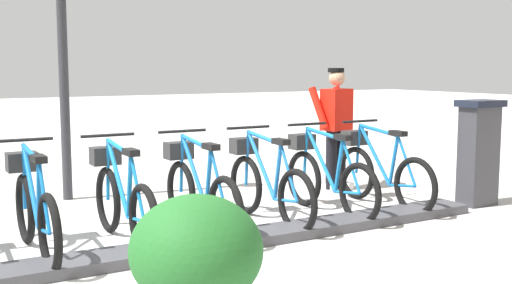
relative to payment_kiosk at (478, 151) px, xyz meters
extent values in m
plane|color=beige|center=(-0.05, 4.07, -0.67)|extent=(60.00, 60.00, 0.00)
cube|color=#47474C|center=(-0.05, 4.07, -0.62)|extent=(0.44, 7.25, 0.10)
cube|color=#38383D|center=(0.00, 0.00, -0.07)|extent=(0.28, 0.44, 1.20)
cube|color=#194C8C|center=(0.15, 0.00, 0.28)|extent=(0.03, 0.30, 0.40)
cube|color=black|center=(0.00, 0.00, 0.57)|extent=(0.36, 0.52, 0.08)
torus|color=black|center=(-0.03, 1.05, -0.33)|extent=(0.67, 0.07, 0.67)
torus|color=black|center=(1.02, 1.05, -0.33)|extent=(0.67, 0.07, 0.67)
cylinder|color=blue|center=(0.68, 1.05, -0.05)|extent=(0.60, 0.05, 0.70)
cylinder|color=blue|center=(0.34, 1.05, -0.09)|extent=(0.16, 0.04, 0.61)
cylinder|color=blue|center=(0.62, 1.05, 0.25)|extent=(0.69, 0.05, 0.11)
cylinder|color=blue|center=(0.18, 1.05, -0.36)|extent=(0.43, 0.03, 0.09)
cylinder|color=blue|center=(0.12, 1.05, -0.06)|extent=(0.33, 0.03, 0.56)
cylinder|color=blue|center=(0.99, 1.05, -0.02)|extent=(0.10, 0.04, 0.62)
cube|color=black|center=(0.28, 1.05, 0.24)|extent=(0.22, 0.10, 0.06)
cylinder|color=black|center=(0.96, 1.05, 0.33)|extent=(0.03, 0.54, 0.03)
cube|color=#2D2D2D|center=(1.07, 1.05, 0.11)|extent=(0.20, 0.28, 0.18)
torus|color=black|center=(-0.03, 1.86, -0.33)|extent=(0.67, 0.07, 0.67)
torus|color=black|center=(1.02, 1.85, -0.33)|extent=(0.67, 0.07, 0.67)
cylinder|color=#1A78C0|center=(0.68, 1.85, -0.05)|extent=(0.60, 0.05, 0.70)
cylinder|color=#1A78C0|center=(0.34, 1.85, -0.09)|extent=(0.16, 0.04, 0.61)
cylinder|color=#1A78C0|center=(0.62, 1.85, 0.25)|extent=(0.69, 0.05, 0.11)
cylinder|color=#1A78C0|center=(0.18, 1.86, -0.36)|extent=(0.43, 0.03, 0.09)
cylinder|color=#1A78C0|center=(0.12, 1.86, -0.06)|extent=(0.33, 0.03, 0.56)
cylinder|color=#1A78C0|center=(0.99, 1.85, -0.02)|extent=(0.10, 0.04, 0.62)
cube|color=black|center=(0.28, 1.86, 0.24)|extent=(0.22, 0.10, 0.06)
cylinder|color=black|center=(0.96, 1.85, 0.33)|extent=(0.03, 0.54, 0.03)
cube|color=#2D2D2D|center=(1.07, 1.85, 0.11)|extent=(0.20, 0.28, 0.18)
torus|color=black|center=(-0.03, 2.66, -0.33)|extent=(0.67, 0.07, 0.67)
torus|color=black|center=(1.02, 2.66, -0.33)|extent=(0.67, 0.07, 0.67)
cylinder|color=blue|center=(0.68, 2.66, -0.05)|extent=(0.60, 0.05, 0.70)
cylinder|color=blue|center=(0.34, 2.66, -0.09)|extent=(0.16, 0.04, 0.61)
cylinder|color=blue|center=(0.62, 2.66, 0.25)|extent=(0.69, 0.05, 0.11)
cylinder|color=blue|center=(0.18, 2.66, -0.36)|extent=(0.43, 0.03, 0.09)
cylinder|color=blue|center=(0.12, 2.66, -0.06)|extent=(0.33, 0.03, 0.56)
cylinder|color=blue|center=(0.99, 2.66, -0.02)|extent=(0.10, 0.04, 0.62)
cube|color=black|center=(0.28, 2.66, 0.24)|extent=(0.22, 0.10, 0.06)
cylinder|color=black|center=(0.96, 2.66, 0.33)|extent=(0.03, 0.54, 0.03)
cube|color=#2D2D2D|center=(1.07, 2.66, 0.11)|extent=(0.20, 0.28, 0.18)
torus|color=black|center=(-0.03, 3.47, -0.33)|extent=(0.67, 0.07, 0.67)
torus|color=black|center=(1.02, 3.46, -0.33)|extent=(0.67, 0.07, 0.67)
cylinder|color=#196BB7|center=(0.68, 3.47, -0.05)|extent=(0.60, 0.05, 0.70)
cylinder|color=#196BB7|center=(0.34, 3.47, -0.09)|extent=(0.16, 0.04, 0.61)
cylinder|color=#196BB7|center=(0.62, 3.47, 0.25)|extent=(0.69, 0.05, 0.11)
cylinder|color=#196BB7|center=(0.18, 3.47, -0.36)|extent=(0.43, 0.03, 0.09)
cylinder|color=#196BB7|center=(0.12, 3.47, -0.06)|extent=(0.33, 0.03, 0.56)
cylinder|color=#196BB7|center=(0.99, 3.46, -0.02)|extent=(0.10, 0.04, 0.62)
cube|color=black|center=(0.28, 3.47, 0.24)|extent=(0.22, 0.10, 0.06)
cylinder|color=black|center=(0.96, 3.46, 0.33)|extent=(0.03, 0.54, 0.03)
cube|color=#2D2D2D|center=(1.07, 3.46, 0.11)|extent=(0.20, 0.28, 0.18)
torus|color=black|center=(-0.03, 4.27, -0.33)|extent=(0.67, 0.07, 0.67)
torus|color=black|center=(1.02, 4.27, -0.33)|extent=(0.67, 0.07, 0.67)
cylinder|color=#1578BF|center=(0.68, 4.27, -0.05)|extent=(0.60, 0.05, 0.70)
cylinder|color=#1578BF|center=(0.34, 4.27, -0.09)|extent=(0.16, 0.04, 0.61)
cylinder|color=#1578BF|center=(0.62, 4.27, 0.25)|extent=(0.69, 0.05, 0.11)
cylinder|color=#1578BF|center=(0.18, 4.27, -0.36)|extent=(0.43, 0.03, 0.09)
cylinder|color=#1578BF|center=(0.12, 4.27, -0.06)|extent=(0.33, 0.03, 0.56)
cylinder|color=#1578BF|center=(0.99, 4.27, -0.02)|extent=(0.10, 0.04, 0.62)
cube|color=black|center=(0.28, 4.27, 0.24)|extent=(0.22, 0.10, 0.06)
cylinder|color=black|center=(0.96, 4.27, 0.33)|extent=(0.03, 0.54, 0.03)
cube|color=#2D2D2D|center=(1.07, 4.27, 0.11)|extent=(0.20, 0.28, 0.18)
torus|color=black|center=(-0.03, 5.08, -0.33)|extent=(0.67, 0.07, 0.67)
torus|color=black|center=(1.02, 5.08, -0.33)|extent=(0.67, 0.07, 0.67)
cylinder|color=blue|center=(0.68, 5.08, -0.05)|extent=(0.60, 0.05, 0.70)
cylinder|color=blue|center=(0.34, 5.08, -0.09)|extent=(0.16, 0.04, 0.61)
cylinder|color=blue|center=(0.62, 5.08, 0.25)|extent=(0.69, 0.05, 0.11)
cylinder|color=blue|center=(0.18, 5.08, -0.36)|extent=(0.43, 0.03, 0.09)
cylinder|color=blue|center=(0.12, 5.08, -0.06)|extent=(0.33, 0.03, 0.56)
cylinder|color=blue|center=(0.99, 5.08, -0.02)|extent=(0.10, 0.04, 0.62)
cube|color=black|center=(0.28, 5.08, 0.24)|extent=(0.22, 0.10, 0.06)
cylinder|color=black|center=(0.96, 5.08, 0.33)|extent=(0.03, 0.54, 0.03)
cube|color=#2D2D2D|center=(1.07, 5.08, 0.11)|extent=(0.20, 0.28, 0.18)
cube|color=white|center=(1.69, 1.01, -0.62)|extent=(0.28, 0.17, 0.10)
cube|color=white|center=(1.62, 0.76, -0.62)|extent=(0.28, 0.17, 0.10)
cylinder|color=black|center=(1.63, 0.98, -0.24)|extent=(0.15, 0.15, 0.82)
cylinder|color=black|center=(1.68, 0.79, -0.24)|extent=(0.15, 0.15, 0.82)
cube|color=red|center=(1.66, 0.89, 0.43)|extent=(0.35, 0.45, 0.56)
cylinder|color=red|center=(1.69, 1.16, 0.46)|extent=(0.35, 0.18, 0.57)
cylinder|color=red|center=(1.82, 0.66, 0.46)|extent=(0.35, 0.18, 0.57)
sphere|color=tan|center=(1.66, 0.89, 0.86)|extent=(0.22, 0.22, 0.22)
cylinder|color=black|center=(1.67, 0.89, 0.96)|extent=(0.22, 0.22, 0.06)
cylinder|color=#2D2D33|center=(2.85, 4.23, 1.24)|extent=(0.12, 0.12, 3.82)
ellipsoid|color=#226728|center=(-2.04, 4.70, -0.02)|extent=(0.76, 0.76, 0.64)
camera|label=1|loc=(-5.21, 6.17, 1.02)|focal=44.58mm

